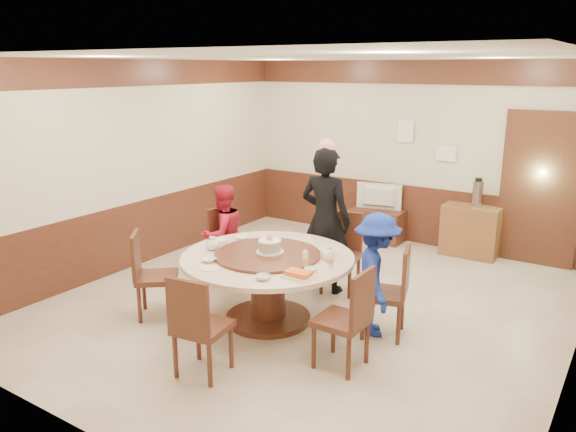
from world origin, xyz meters
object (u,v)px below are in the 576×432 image
Objects in this scene: shrimp_platter at (298,275)px; tv_stand at (377,225)px; birthday_cake at (270,246)px; banquet_table at (268,275)px; side_cabinet at (470,231)px; person_standing at (325,220)px; television at (378,197)px; thermos at (478,194)px; person_red at (223,234)px; person_blue at (377,275)px.

shrimp_platter reaches higher than tv_stand.
tv_stand is at bearing 94.27° from birthday_cake.
banquet_table is 3.63m from side_cabinet.
television is at bearing -82.36° from person_standing.
tv_stand is 1.06× the size of side_cabinet.
thermos is at bearing -118.06° from person_standing.
person_standing is 1.33m from person_red.
television is (-1.35, 3.02, 0.06)m from person_blue.
birthday_cake is (1.14, -0.58, 0.21)m from person_red.
shrimp_platter is (1.75, -0.98, 0.14)m from person_red.
tv_stand is 1.67m from thermos.
person_blue is 3.07m from thermos.
thermos is (0.17, 3.05, 0.29)m from person_blue.
banquet_table is 4.88× the size of thermos.
side_cabinet is (0.61, 3.77, -0.40)m from shrimp_platter.
thermos reaches higher than birthday_cake.
tv_stand is 0.46m from television.
television is 1.54m from thermos.
birthday_cake is 1.00× the size of shrimp_platter.
television reaches higher than shrimp_platter.
banquet_table is 6.19× the size of shrimp_platter.
person_standing is 5.99× the size of birthday_cake.
television is at bearing 94.27° from birthday_cake.
banquet_table is at bearing 85.89° from person_standing.
side_cabinet is at bearing 70.16° from birthday_cake.
shrimp_platter reaches higher than side_cabinet.
person_red is 2.25m from person_blue.
television is (-0.86, 3.74, -0.07)m from shrimp_platter.
shrimp_platter is at bearing -32.99° from birthday_cake.
banquet_table is 1.30m from person_red.
tv_stand is at bearing 177.10° from person_red.
person_red reaches higher than birthday_cake.
side_cabinet is at bearing 80.86° from shrimp_platter.
banquet_table is at bearing 76.11° from person_red.
person_standing is 1.58m from shrimp_platter.
person_standing is at bearing -116.59° from side_cabinet.
tv_stand is (-1.35, 3.02, -0.40)m from person_blue.
person_red reaches higher than television.
shrimp_platter is at bearing 109.70° from person_standing.
person_red is (-1.13, 0.62, 0.11)m from banquet_table.
tv_stand is (-0.25, 3.35, -0.60)m from birthday_cake.
television is at bearing -178.83° from side_cabinet.
person_blue reaches higher than television.
side_cabinet is 0.57m from thermos.
banquet_table is at bearing 83.27° from television.
side_cabinet is at bearing 154.76° from person_red.
shrimp_platter is at bearing 92.05° from television.
television is at bearing 177.10° from person_red.
person_red is 3.66m from side_cabinet.
shrimp_platter is at bearing -99.94° from thermos.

